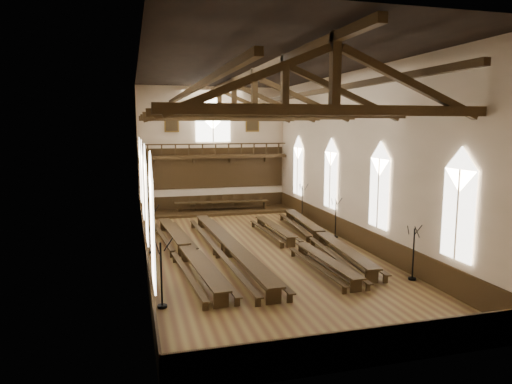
# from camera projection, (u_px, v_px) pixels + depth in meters

# --- Properties ---
(ground) EXTENTS (26.00, 26.00, 0.00)m
(ground) POSITION_uv_depth(u_px,v_px,m) (255.00, 250.00, 25.54)
(ground) COLOR brown
(ground) RESTS_ON ground
(room_walls) EXTENTS (26.00, 26.00, 26.00)m
(room_walls) POSITION_uv_depth(u_px,v_px,m) (255.00, 134.00, 24.61)
(room_walls) COLOR beige
(room_walls) RESTS_ON ground
(wainscot_band) EXTENTS (12.00, 26.00, 1.20)m
(wainscot_band) POSITION_uv_depth(u_px,v_px,m) (255.00, 239.00, 25.45)
(wainscot_band) COLOR #362410
(wainscot_band) RESTS_ON ground
(side_windows) EXTENTS (11.85, 19.80, 4.50)m
(side_windows) POSITION_uv_depth(u_px,v_px,m) (255.00, 184.00, 25.00)
(side_windows) COLOR white
(side_windows) RESTS_ON room_walls
(end_window) EXTENTS (2.80, 0.12, 3.80)m
(end_window) POSITION_uv_depth(u_px,v_px,m) (213.00, 121.00, 36.81)
(end_window) COLOR white
(end_window) RESTS_ON room_walls
(minstrels_gallery) EXTENTS (11.80, 1.24, 3.70)m
(minstrels_gallery) POSITION_uv_depth(u_px,v_px,m) (214.00, 163.00, 37.06)
(minstrels_gallery) COLOR #3B2912
(minstrels_gallery) RESTS_ON room_walls
(portraits) EXTENTS (7.75, 0.09, 1.45)m
(portraits) POSITION_uv_depth(u_px,v_px,m) (213.00, 123.00, 36.82)
(portraits) COLOR brown
(portraits) RESTS_ON room_walls
(roof_trusses) EXTENTS (11.70, 25.70, 2.80)m
(roof_trusses) POSITION_uv_depth(u_px,v_px,m) (255.00, 101.00, 24.35)
(roof_trusses) COLOR #3B2912
(roof_trusses) RESTS_ON room_walls
(refectory_row_a) EXTENTS (2.10, 14.56, 0.76)m
(refectory_row_a) POSITION_uv_depth(u_px,v_px,m) (185.00, 249.00, 23.73)
(refectory_row_a) COLOR #3B2912
(refectory_row_a) RESTS_ON ground
(refectory_row_b) EXTENTS (1.93, 14.88, 0.79)m
(refectory_row_b) POSITION_uv_depth(u_px,v_px,m) (228.00, 245.00, 24.31)
(refectory_row_b) COLOR #3B2912
(refectory_row_b) RESTS_ON ground
(refectory_row_c) EXTENTS (1.54, 13.68, 0.67)m
(refectory_row_c) POSITION_uv_depth(u_px,v_px,m) (297.00, 243.00, 25.12)
(refectory_row_c) COLOR #3B2912
(refectory_row_c) RESTS_ON ground
(refectory_row_d) EXTENTS (2.11, 14.60, 0.76)m
(refectory_row_d) POSITION_uv_depth(u_px,v_px,m) (321.00, 235.00, 26.72)
(refectory_row_d) COLOR #3B2912
(refectory_row_d) RESTS_ON ground
(dais) EXTENTS (11.40, 2.97, 0.20)m
(dais) POSITION_uv_depth(u_px,v_px,m) (222.00, 211.00, 36.51)
(dais) COLOR #362410
(dais) RESTS_ON ground
(high_table) EXTENTS (7.53, 1.48, 0.70)m
(high_table) POSITION_uv_depth(u_px,v_px,m) (222.00, 203.00, 36.41)
(high_table) COLOR #3B2912
(high_table) RESTS_ON dais
(high_chairs) EXTENTS (4.96, 0.47, 1.05)m
(high_chairs) POSITION_uv_depth(u_px,v_px,m) (220.00, 201.00, 37.11)
(high_chairs) COLOR #3B2912
(high_chairs) RESTS_ON dais
(candelabrum_left_near) EXTENTS (0.74, 0.83, 2.71)m
(candelabrum_left_near) POSITION_uv_depth(u_px,v_px,m) (162.00, 287.00, 17.31)
(candelabrum_left_near) COLOR black
(candelabrum_left_near) RESTS_ON ground
(candelabrum_left_mid) EXTENTS (0.80, 0.79, 2.68)m
(candelabrum_left_mid) POSITION_uv_depth(u_px,v_px,m) (152.00, 239.00, 24.74)
(candelabrum_left_mid) COLOR black
(candelabrum_left_mid) RESTS_ON ground
(candelabrum_left_far) EXTENTS (0.71, 0.75, 2.46)m
(candelabrum_left_far) POSITION_uv_depth(u_px,v_px,m) (148.00, 219.00, 30.21)
(candelabrum_left_far) COLOR black
(candelabrum_left_far) RESTS_ON ground
(candelabrum_right_near) EXTENTS (0.75, 0.73, 2.51)m
(candelabrum_right_near) POSITION_uv_depth(u_px,v_px,m) (413.00, 263.00, 20.46)
(candelabrum_right_near) COLOR black
(candelabrum_right_near) RESTS_ON ground
(candelabrum_right_mid) EXTENTS (0.72, 0.75, 2.49)m
(candelabrum_right_mid) POSITION_uv_depth(u_px,v_px,m) (335.00, 226.00, 28.18)
(candelabrum_right_mid) COLOR black
(candelabrum_right_mid) RESTS_ON ground
(candelabrum_right_far) EXTENTS (0.78, 0.80, 2.68)m
(candelabrum_right_far) POSITION_uv_depth(u_px,v_px,m) (302.00, 209.00, 33.62)
(candelabrum_right_far) COLOR black
(candelabrum_right_far) RESTS_ON ground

